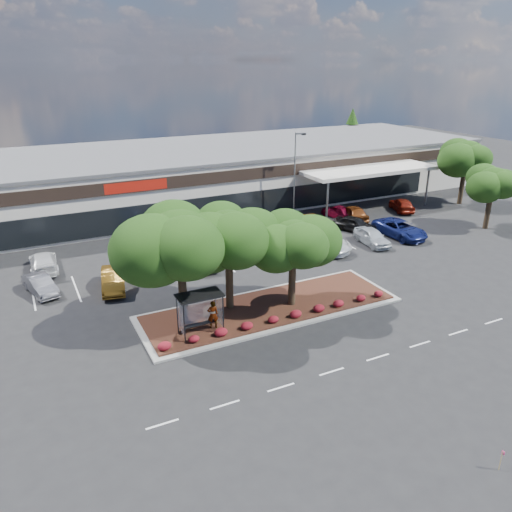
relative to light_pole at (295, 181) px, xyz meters
name	(u,v)px	position (x,y,z in m)	size (l,w,h in m)	color
ground	(327,329)	(-10.47, -21.94, -4.00)	(160.00, 160.00, 0.00)	black
retail_store	(168,177)	(-10.41, 11.96, -0.85)	(80.40, 25.20, 6.25)	beige
landscape_island	(270,308)	(-12.47, -17.94, -3.88)	(18.00, 6.00, 0.26)	gray
lane_markings	(253,272)	(-10.61, -11.52, -4.00)	(33.12, 20.06, 0.01)	silver
shrub_row	(285,316)	(-12.47, -20.04, -3.49)	(17.00, 0.80, 0.50)	maroon
bus_shelter	(199,302)	(-17.97, -18.99, -1.70)	(2.75, 1.55, 2.59)	black
island_tree_west	(181,266)	(-18.47, -17.44, 0.20)	(7.20, 7.20, 7.89)	black
island_tree_mid	(229,257)	(-14.97, -16.74, -0.08)	(6.60, 6.60, 7.32)	black
island_tree_east	(293,260)	(-10.97, -18.24, -0.49)	(5.80, 5.80, 6.50)	black
tree_east_near	(490,197)	(15.53, -11.94, -0.75)	(5.60, 5.60, 6.51)	black
tree_east_far	(464,172)	(20.53, -3.94, -0.19)	(6.40, 6.40, 7.62)	black
conifer_north_east	(351,136)	(23.53, 22.06, 0.50)	(3.96, 3.96, 9.00)	black
person_waiting	(213,315)	(-17.08, -18.94, -2.82)	(0.68, 0.44, 1.86)	#594C47
light_pole	(295,181)	(0.00, 0.00, 0.00)	(1.39, 0.83, 9.08)	gray
survey_stake	(502,458)	(-10.61, -34.94, -3.38)	(0.08, 0.14, 0.97)	#A28854
car_0	(40,285)	(-26.37, -8.19, -3.33)	(1.43, 4.11, 1.35)	#505056
car_1	(113,280)	(-21.42, -9.80, -3.24)	(1.62, 4.64, 1.53)	brown
car_3	(201,257)	(-14.00, -8.50, -3.22)	(1.67, 4.78, 1.57)	silver
car_4	(292,239)	(-4.99, -8.01, -3.19)	(1.93, 4.80, 1.64)	#154B25
car_5	(321,241)	(-2.98, -9.69, -3.16)	(2.79, 6.06, 1.68)	silver
car_6	(355,224)	(2.99, -6.80, -3.26)	(1.77, 4.39, 1.50)	black
car_7	(372,237)	(2.07, -10.62, -3.25)	(1.79, 4.45, 1.52)	#AFB6BB
car_8	(400,229)	(5.86, -10.07, -3.20)	(2.67, 5.80, 1.61)	#121A52
car_9	(43,262)	(-25.78, -3.68, -3.26)	(2.08, 5.11, 1.48)	silver
car_10	(161,244)	(-16.07, -3.97, -3.23)	(1.83, 4.55, 1.55)	silver
car_11	(153,240)	(-16.46, -2.68, -3.20)	(2.26, 5.55, 1.61)	navy
car_12	(228,234)	(-9.54, -3.89, -3.28)	(1.71, 4.24, 1.45)	#515056
car_13	(284,222)	(-3.08, -3.13, -3.17)	(2.34, 5.75, 1.67)	silver
car_14	(311,220)	(-0.07, -3.49, -3.29)	(1.69, 4.19, 1.43)	brown
car_15	(352,213)	(4.98, -3.66, -3.17)	(1.97, 4.90, 1.67)	#672F10
car_16	(338,212)	(4.14, -2.32, -3.28)	(1.71, 4.25, 1.45)	maroon
car_17	(402,205)	(12.14, -3.30, -3.26)	(1.77, 4.39, 1.50)	maroon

